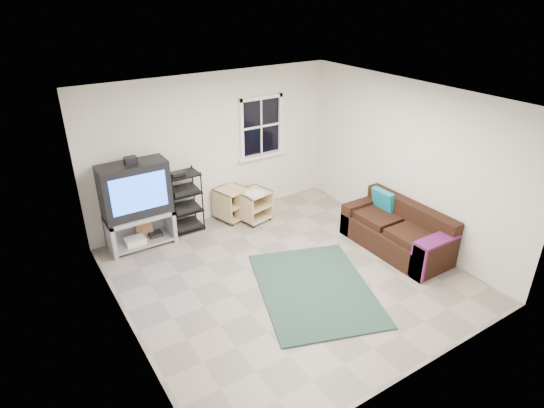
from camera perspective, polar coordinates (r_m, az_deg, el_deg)
room at (r=8.37m, az=-1.36°, el=9.22°), size 4.60×4.62×4.60m
tv_unit at (r=7.46m, az=-16.70°, el=0.70°), size 1.04×0.52×1.54m
av_rack at (r=7.89m, az=-10.88°, el=-0.16°), size 0.55×0.40×1.09m
side_table_left at (r=8.26m, az=-5.27°, el=0.23°), size 0.61×0.61×0.59m
side_table_right at (r=8.17m, az=-2.45°, el=0.12°), size 0.60×0.60×0.59m
sofa at (r=7.56m, az=15.48°, el=-3.48°), size 0.80×1.80×0.82m
shag_rug at (r=6.55m, az=5.38°, el=-10.50°), size 2.10×2.45×0.02m
paper_bag at (r=7.90m, az=-15.67°, el=-3.00°), size 0.31×0.24×0.38m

